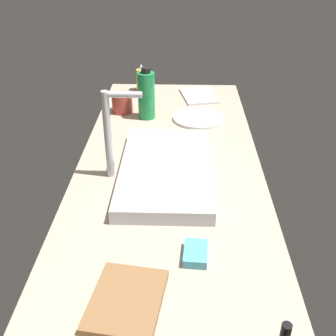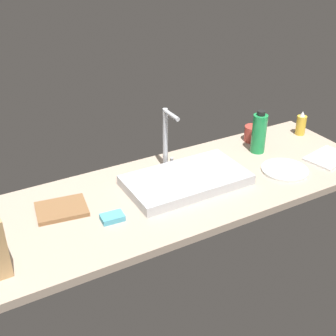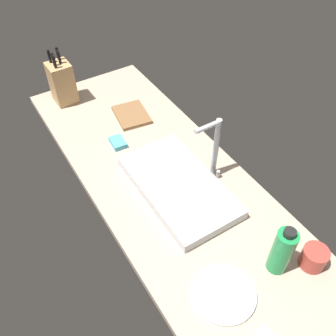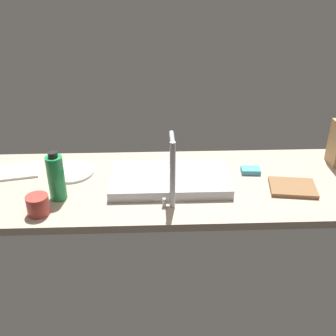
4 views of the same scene
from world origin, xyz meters
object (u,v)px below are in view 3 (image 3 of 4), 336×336
(water_bottle, at_px, (282,251))
(dish_sponge, at_px, (118,142))
(faucet, at_px, (214,145))
(coffee_mug, at_px, (314,258))
(cutting_board, at_px, (132,115))
(sink_basin, at_px, (179,186))
(dinner_plate, at_px, (224,293))
(knife_block, at_px, (62,83))

(water_bottle, relative_size, dish_sponge, 2.46)
(faucet, relative_size, coffee_mug, 3.27)
(faucet, height_order, cutting_board, faucet)
(sink_basin, relative_size, dish_sponge, 6.01)
(dinner_plate, bearing_deg, sink_basin, 165.31)
(dinner_plate, bearing_deg, dish_sponge, 177.82)
(knife_block, height_order, dinner_plate, knife_block)
(knife_block, distance_m, cutting_board, 0.41)
(sink_basin, distance_m, cutting_board, 0.55)
(dinner_plate, distance_m, dish_sponge, 0.86)
(water_bottle, bearing_deg, coffee_mug, 62.73)
(cutting_board, xyz_separation_m, dinner_plate, (1.02, -0.19, -0.00))
(cutting_board, xyz_separation_m, coffee_mug, (1.09, 0.15, 0.03))
(faucet, distance_m, knife_block, 0.93)
(coffee_mug, bearing_deg, dinner_plate, -102.40)
(knife_block, relative_size, cutting_board, 1.43)
(dinner_plate, bearing_deg, faucet, 147.86)
(cutting_board, distance_m, water_bottle, 1.04)
(cutting_board, bearing_deg, water_bottle, 1.77)
(faucet, bearing_deg, water_bottle, -8.59)
(faucet, bearing_deg, knife_block, -158.20)
(sink_basin, relative_size, dinner_plate, 2.46)
(knife_block, distance_m, dinner_plate, 1.34)
(sink_basin, bearing_deg, water_bottle, 11.64)
(sink_basin, xyz_separation_m, cutting_board, (-0.55, 0.07, -0.01))
(knife_block, bearing_deg, faucet, 20.51)
(cutting_board, relative_size, dish_sponge, 2.24)
(water_bottle, height_order, coffee_mug, water_bottle)
(knife_block, bearing_deg, dinner_plate, 0.76)
(sink_basin, bearing_deg, cutting_board, 172.97)
(cutting_board, distance_m, dish_sponge, 0.22)
(faucet, distance_m, dinner_plate, 0.58)
(dinner_plate, bearing_deg, coffee_mug, 77.60)
(dinner_plate, bearing_deg, knife_block, -177.95)
(water_bottle, height_order, dish_sponge, water_bottle)
(coffee_mug, bearing_deg, knife_block, -164.71)
(sink_basin, height_order, knife_block, knife_block)
(faucet, height_order, water_bottle, faucet)
(cutting_board, bearing_deg, knife_block, -142.67)
(faucet, xyz_separation_m, coffee_mug, (0.55, 0.04, -0.13))
(water_bottle, relative_size, dinner_plate, 1.01)
(sink_basin, xyz_separation_m, dish_sponge, (-0.39, -0.09, -0.01))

